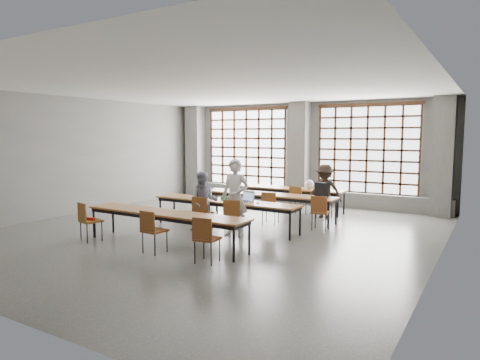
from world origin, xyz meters
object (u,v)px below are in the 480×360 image
object	(u,v)px
backpack	(322,190)
desk_row_d	(165,215)
red_pouch	(91,219)
student_female	(204,201)
laptop_front	(247,199)
desk_row_a	(282,189)
chair_front_left	(202,210)
chair_mid_centre	(270,205)
student_male	(235,197)
student_back	(325,191)
desk_row_b	(267,196)
chair_near_right	(205,235)
chair_front_right	(233,214)
chair_back_mid	(297,198)
phone	(229,201)
laptop_back	(324,188)
chair_mid_right	(320,209)
green_box	(225,198)
chair_back_left	(235,193)
desk_row_c	(225,203)
plastic_bag	(309,184)
chair_near_left	(87,218)
mouse	(258,203)
chair_back_right	(323,200)

from	to	relation	value
backpack	desk_row_d	bearing A→B (deg)	-98.59
backpack	red_pouch	distance (m)	5.78
student_female	laptop_front	world-z (taller)	student_female
desk_row_a	student_female	xyz separation A→B (m)	(-0.35, -3.71, 0.08)
chair_front_left	laptop_front	bearing A→B (deg)	41.19
chair_mid_centre	student_male	size ratio (longest dim) A/B	0.48
student_back	red_pouch	distance (m)	6.41
desk_row_b	chair_near_right	distance (m)	4.46
chair_front_right	student_female	bearing A→B (deg)	172.20
chair_mid_centre	backpack	distance (m)	1.42
chair_back_mid	student_female	world-z (taller)	student_female
chair_back_mid	phone	xyz separation A→B (m)	(-0.67, -2.68, 0.20)
laptop_back	chair_mid_right	bearing A→B (deg)	-72.35
green_box	phone	bearing A→B (deg)	-38.05
chair_back_left	chair_near_right	distance (m)	5.90
chair_mid_centre	student_female	bearing A→B (deg)	-124.29
student_female	green_box	xyz separation A→B (m)	(0.25, 0.58, 0.03)
chair_mid_centre	laptop_back	bearing A→B (deg)	73.85
desk_row_c	chair_mid_centre	xyz separation A→B (m)	(0.74, 1.02, -0.13)
desk_row_b	phone	size ratio (longest dim) A/B	30.77
desk_row_d	chair_mid_right	world-z (taller)	chair_mid_right
chair_front_right	plastic_bag	distance (m)	3.91
desk_row_c	chair_near_left	distance (m)	3.31
student_female	phone	xyz separation A→B (m)	(0.48, 0.40, -0.00)
laptop_front	chair_mid_right	bearing A→B (deg)	30.06
chair_mid_centre	phone	size ratio (longest dim) A/B	6.77
chair_mid_centre	green_box	size ratio (longest dim) A/B	3.52
laptop_back	green_box	distance (m)	3.55
mouse	chair_front_right	bearing A→B (deg)	-118.44
chair_back_right	laptop_back	size ratio (longest dim) A/B	2.35
desk_row_c	chair_near_left	xyz separation A→B (m)	(-1.92, -2.69, -0.13)
chair_back_right	backpack	bearing A→B (deg)	-72.82
chair_mid_centre	laptop_front	bearing A→B (deg)	-101.24
desk_row_c	chair_back_right	bearing A→B (deg)	57.37
student_female	chair_near_left	bearing A→B (deg)	-156.08
student_back	chair_front_left	bearing A→B (deg)	-123.75
desk_row_a	chair_near_left	size ratio (longest dim) A/B	4.55
chair_near_right	backpack	xyz separation A→B (m)	(0.62, 4.39, 0.39)
student_male	phone	distance (m)	0.60
desk_row_c	laptop_front	xyz separation A→B (m)	(0.56, 0.11, 0.13)
desk_row_a	chair_back_left	size ratio (longest dim) A/B	4.55
student_back	green_box	xyz separation A→B (m)	(-1.70, -2.63, 0.01)
chair_back_right	chair_front_left	xyz separation A→B (m)	(-1.94, -3.21, 0.00)
phone	chair_front_right	bearing A→B (deg)	-49.99
student_male	student_back	distance (m)	3.38
desk_row_d	chair_front_right	xyz separation A→B (m)	(0.82, 1.44, -0.13)
chair_back_left	chair_near_left	distance (m)	5.31
chair_front_right	backpack	bearing A→B (deg)	60.76
desk_row_b	chair_front_right	world-z (taller)	chair_front_right
chair_front_right	student_female	world-z (taller)	student_female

